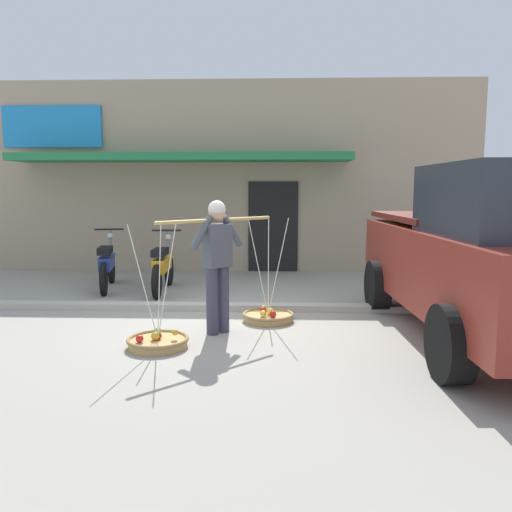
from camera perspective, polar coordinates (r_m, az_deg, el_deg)
The scene contains 9 objects.
ground_plane at distance 7.10m, azimuth -3.05°, elevation -7.44°, with size 90.00×90.00×0.00m, color #9E998C.
sidewalk_curb at distance 7.77m, azimuth -2.59°, elevation -5.75°, with size 20.00×0.24×0.10m, color #BAB4A5.
fruit_vendor at distance 6.40m, azimuth -4.37°, elevation -0.17°, with size 1.30×1.27×1.70m.
fruit_basket_left_side at distance 7.14m, azimuth 1.37°, elevation -6.73°, with size 0.72×0.72×1.45m.
fruit_basket_right_side at distance 6.10m, azimuth -10.99°, elevation -9.37°, with size 0.72×0.72×1.45m.
motorcycle_nearest_shop at distance 9.70m, azimuth -16.39°, elevation -0.96°, with size 0.58×1.80×1.09m.
motorcycle_second_in_row at distance 9.21m, azimuth -10.44°, elevation -1.22°, with size 0.54×1.82×1.09m.
parked_truck at distance 6.63m, azimuth 24.94°, elevation -0.13°, with size 2.29×4.77×2.10m.
storefront_building at distance 13.93m, azimuth -6.15°, elevation 8.59°, with size 13.00×6.00×4.20m.
Camera 1 is at (0.63, -6.83, 1.83)m, focal length 35.56 mm.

